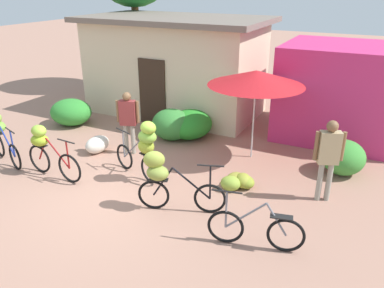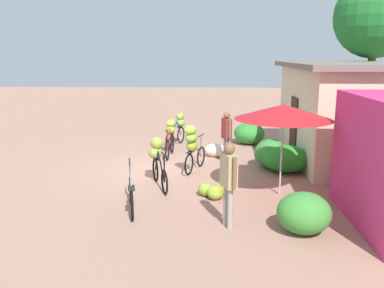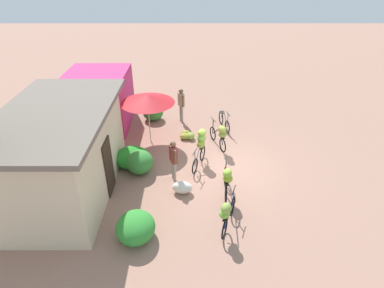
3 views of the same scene
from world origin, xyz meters
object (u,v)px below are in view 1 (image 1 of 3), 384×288
at_px(produce_sack, 97,144).
at_px(market_umbrella, 256,78).
at_px(bicycle_leftmost, 1,133).
at_px(bicycle_rightmost, 255,229).
at_px(shop_pink, 341,91).
at_px(banana_pile_on_ground, 238,181).
at_px(building_low, 176,65).
at_px(bicycle_by_shop, 165,176).
at_px(person_bystander, 329,153).
at_px(person_vendor, 128,117).
at_px(bicycle_near_pile, 46,147).
at_px(bicycle_center_loaded, 144,144).

bearing_deg(produce_sack, market_umbrella, 22.65).
relative_size(bicycle_leftmost, bicycle_rightmost, 1.00).
bearing_deg(shop_pink, banana_pile_on_ground, -108.82).
xyz_separation_m(building_low, banana_pile_on_ground, (3.76, -4.07, -1.41)).
xyz_separation_m(bicycle_by_shop, banana_pile_on_ground, (0.96, 1.45, -0.58)).
distance_m(shop_pink, produce_sack, 6.79).
bearing_deg(shop_pink, bicycle_leftmost, -142.58).
distance_m(building_low, bicycle_leftmost, 5.73).
relative_size(bicycle_by_shop, person_bystander, 0.95).
bearing_deg(banana_pile_on_ground, shop_pink, 71.18).
distance_m(banana_pile_on_ground, person_vendor, 3.25).
xyz_separation_m(bicycle_by_shop, produce_sack, (-2.94, 1.55, -0.51)).
bearing_deg(bicycle_by_shop, banana_pile_on_ground, 56.47).
relative_size(shop_pink, bicycle_near_pile, 1.96).
height_order(bicycle_center_loaded, bicycle_rightmost, bicycle_center_loaded).
relative_size(bicycle_center_loaded, bicycle_rightmost, 0.95).
relative_size(building_low, bicycle_leftmost, 3.72).
xyz_separation_m(building_low, bicycle_center_loaded, (1.78, -4.64, -0.71)).
relative_size(bicycle_near_pile, produce_sack, 2.34).
xyz_separation_m(person_vendor, person_bystander, (4.80, -0.14, 0.06)).
relative_size(building_low, bicycle_by_shop, 3.63).
bearing_deg(building_low, bicycle_leftmost, -109.92).
distance_m(bicycle_near_pile, bicycle_rightmost, 5.01).
bearing_deg(bicycle_rightmost, banana_pile_on_ground, 117.91).
height_order(bicycle_leftmost, bicycle_by_shop, bicycle_by_shop).
bearing_deg(bicycle_by_shop, person_bystander, 33.11).
bearing_deg(bicycle_center_loaded, bicycle_leftmost, -169.57).
height_order(bicycle_by_shop, person_bystander, person_bystander).
height_order(market_umbrella, bicycle_rightmost, market_umbrella).
xyz_separation_m(bicycle_center_loaded, bicycle_by_shop, (1.02, -0.87, -0.12)).
height_order(bicycle_rightmost, person_bystander, person_bystander).
relative_size(market_umbrella, produce_sack, 3.27).
xyz_separation_m(building_low, market_umbrella, (3.50, -2.44, 0.46)).
relative_size(bicycle_leftmost, banana_pile_on_ground, 2.07).
height_order(bicycle_near_pile, banana_pile_on_ground, bicycle_near_pile).
bearing_deg(banana_pile_on_ground, bicycle_center_loaded, -163.77).
bearing_deg(person_bystander, banana_pile_on_ground, -170.46).
bearing_deg(bicycle_leftmost, bicycle_by_shop, -2.27).
relative_size(market_umbrella, bicycle_rightmost, 1.45).
bearing_deg(building_low, produce_sack, -91.98).
bearing_deg(bicycle_by_shop, building_low, 116.92).
height_order(bicycle_leftmost, produce_sack, bicycle_leftmost).
bearing_deg(bicycle_rightmost, bicycle_leftmost, 175.57).
bearing_deg(bicycle_by_shop, produce_sack, 152.19).
relative_size(shop_pink, bicycle_center_loaded, 2.14).
distance_m(bicycle_near_pile, bicycle_by_shop, 3.08).
relative_size(building_low, bicycle_near_pile, 3.61).
bearing_deg(produce_sack, person_bystander, 1.88).
relative_size(shop_pink, market_umbrella, 1.40).
height_order(bicycle_leftmost, banana_pile_on_ground, bicycle_leftmost).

